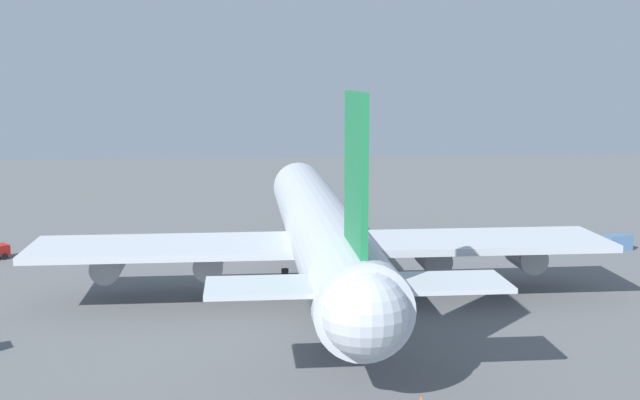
{
  "coord_description": "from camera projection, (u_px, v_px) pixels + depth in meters",
  "views": [
    {
      "loc": [
        -82.85,
        8.02,
        22.0
      ],
      "look_at": [
        0.0,
        0.0,
        9.31
      ],
      "focal_mm": 47.2,
      "sensor_mm": 36.0,
      "label": 1
    }
  ],
  "objects": [
    {
      "name": "cargo_container_aft",
      "position": [
        618.0,
        242.0,
        104.95
      ],
      "size": [
        2.35,
        3.3,
        1.93
      ],
      "color": "#4C729E",
      "rests_on": "ground_plane"
    },
    {
      "name": "safety_cone_nose",
      "position": [
        280.0,
        232.0,
        115.12
      ],
      "size": [
        0.4,
        0.4,
        0.57
      ],
      "primitive_type": "cone",
      "color": "orange",
      "rests_on": "ground_plane"
    },
    {
      "name": "ground_plane",
      "position": [
        320.0,
        290.0,
        85.6
      ],
      "size": [
        269.23,
        269.23,
        0.0
      ],
      "primitive_type": "plane",
      "color": "slate"
    },
    {
      "name": "cargo_airplane",
      "position": [
        320.0,
        230.0,
        84.49
      ],
      "size": [
        67.31,
        55.99,
        20.7
      ],
      "color": "silver",
      "rests_on": "ground_plane"
    },
    {
      "name": "safety_cone_tail",
      "position": [
        421.0,
        400.0,
        56.12
      ],
      "size": [
        0.42,
        0.42,
        0.6
      ],
      "primitive_type": "cone",
      "color": "orange",
      "rests_on": "ground_plane"
    }
  ]
}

